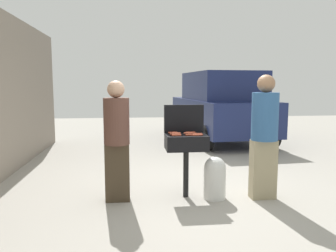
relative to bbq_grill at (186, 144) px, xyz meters
The scene contains 22 objects.
ground_plane 0.81m from the bbq_grill, 49.30° to the left, with size 24.00×24.00×0.00m, color #9E998E.
bbq_grill is the anchor object (origin of this frame).
grill_lid_open 0.42m from the bbq_grill, 90.00° to the left, with size 0.60×0.05×0.42m, color black.
hot_dog_0 0.25m from the bbq_grill, 46.12° to the right, with size 0.03×0.03×0.13m, color #B74C33.
hot_dog_1 0.26m from the bbq_grill, 141.18° to the right, with size 0.03×0.03×0.13m, color #B74C33.
hot_dog_2 0.25m from the bbq_grill, 149.98° to the left, with size 0.03×0.03×0.13m, color #B74C33.
hot_dog_3 0.25m from the bbq_grill, 32.96° to the right, with size 0.03×0.03×0.13m, color #B74C33.
hot_dog_4 0.22m from the bbq_grill, 157.81° to the left, with size 0.03×0.03×0.13m, color #C6593D.
hot_dog_5 0.17m from the bbq_grill, 52.27° to the left, with size 0.03×0.03×0.13m, color #C6593D.
hot_dog_6 0.23m from the bbq_grill, 14.19° to the right, with size 0.03×0.03×0.13m, color #B74C33.
hot_dog_7 0.24m from the bbq_grill, behind, with size 0.03×0.03×0.13m, color #B74C33.
hot_dog_8 0.22m from the bbq_grill, 54.27° to the left, with size 0.03×0.03×0.13m, color #AD4228.
hot_dog_9 0.20m from the bbq_grill, 72.34° to the right, with size 0.03×0.03×0.13m, color #B74C33.
hot_dog_10 0.18m from the bbq_grill, 54.73° to the left, with size 0.03×0.03×0.13m, color #AD4228.
hot_dog_11 0.27m from the bbq_grill, 143.70° to the left, with size 0.03×0.03×0.13m, color #AD4228.
hot_dog_12 0.24m from the bbq_grill, 150.07° to the right, with size 0.03×0.03×0.13m, color #AD4228.
hot_dog_13 0.21m from the bbq_grill, behind, with size 0.03×0.03×0.13m, color #C6593D.
hot_dog_14 0.18m from the bbq_grill, ahead, with size 0.03×0.03×0.13m, color #AD4228.
propane_tank 0.63m from the bbq_grill, 15.89° to the right, with size 0.32×0.32×0.62m.
person_left 1.01m from the bbq_grill, behind, with size 0.36×0.36×1.71m.
person_right 1.14m from the bbq_grill, ahead, with size 0.38×0.38×1.79m.
parked_minivan 5.30m from the bbq_grill, 69.55° to the left, with size 2.35×4.55×2.02m.
Camera 1 is at (-0.92, -4.86, 1.65)m, focal length 35.51 mm.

